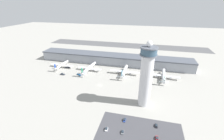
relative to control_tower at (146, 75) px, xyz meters
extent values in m
plane|color=#9E9B93|center=(-51.67, 23.70, -30.73)|extent=(1000.00, 1000.00, 0.00)
cube|color=#9399A3|center=(-51.67, 93.70, -24.01)|extent=(236.39, 22.00, 13.44)
cube|color=#4C515B|center=(-51.67, 93.70, -16.49)|extent=(236.39, 25.00, 1.60)
cube|color=#515154|center=(-51.67, 208.06, -30.73)|extent=(354.58, 44.00, 0.01)
cylinder|color=silver|center=(0.00, 0.00, -5.96)|extent=(10.98, 10.98, 49.55)
cylinder|color=#565B66|center=(0.00, 0.00, 19.22)|extent=(14.85, 14.85, 0.80)
cylinder|color=#334C60|center=(0.00, 0.00, 22.35)|extent=(13.66, 13.66, 5.47)
cylinder|color=#565B66|center=(0.00, 0.00, 25.59)|extent=(14.85, 14.85, 1.00)
sphere|color=white|center=(0.00, 0.00, 28.63)|extent=(5.07, 5.07, 5.07)
cube|color=#424247|center=(-0.76, -39.76, -30.73)|extent=(64.00, 40.00, 0.01)
cylinder|color=white|center=(-123.15, 60.39, -26.36)|extent=(4.67, 25.21, 3.57)
cone|color=white|center=(-122.53, 74.52, -26.36)|extent=(3.71, 3.36, 3.57)
cone|color=white|center=(-123.80, 45.73, -26.36)|extent=(3.40, 4.42, 3.21)
cube|color=white|center=(-123.13, 60.89, -26.99)|extent=(35.82, 5.97, 0.44)
cylinder|color=#A8A8B2|center=(-130.56, 62.22, -28.07)|extent=(2.13, 4.01, 1.96)
cylinder|color=#A8A8B2|center=(-115.60, 61.56, -28.07)|extent=(2.13, 4.01, 1.96)
cube|color=navy|center=(-123.83, 44.87, -21.73)|extent=(0.42, 2.81, 5.71)
cube|color=white|center=(-123.85, 44.47, -26.01)|extent=(10.07, 2.44, 0.24)
cylinder|color=black|center=(-122.65, 71.72, -29.44)|extent=(0.28, 0.28, 2.59)
cylinder|color=black|center=(-120.67, 59.98, -29.44)|extent=(0.28, 0.28, 2.59)
cylinder|color=black|center=(-125.66, 60.20, -29.44)|extent=(0.28, 0.28, 2.59)
cylinder|color=silver|center=(-79.30, 58.87, -26.31)|extent=(6.45, 33.23, 4.21)
cone|color=silver|center=(-78.05, 77.23, -26.31)|extent=(4.46, 4.07, 4.21)
cone|color=silver|center=(-80.59, 39.88, -26.31)|extent=(4.13, 5.30, 3.79)
cube|color=silver|center=(-79.26, 59.53, -27.05)|extent=(35.03, 6.75, 0.44)
cylinder|color=#A8A8B2|center=(-86.48, 61.02, -28.32)|extent=(2.63, 4.78, 2.32)
cylinder|color=#A8A8B2|center=(-71.89, 60.03, -28.32)|extent=(2.63, 4.78, 2.32)
cube|color=#14704C|center=(-80.66, 38.87, -20.83)|extent=(0.49, 2.81, 6.74)
cube|color=silver|center=(-80.69, 38.47, -25.89)|extent=(11.91, 2.80, 0.24)
cylinder|color=black|center=(-78.26, 74.14, -29.58)|extent=(0.28, 0.28, 2.32)
cylinder|color=black|center=(-76.37, 58.53, -29.58)|extent=(0.28, 0.28, 2.32)
cylinder|color=black|center=(-82.25, 58.93, -29.58)|extent=(0.28, 0.28, 2.32)
cylinder|color=white|center=(-28.54, 59.28, -25.87)|extent=(4.77, 28.35, 4.45)
cone|color=white|center=(-28.36, 75.44, -25.87)|extent=(4.50, 4.06, 4.45)
cone|color=white|center=(-28.73, 42.46, -25.87)|extent=(4.07, 5.39, 4.01)
cube|color=white|center=(-28.54, 59.85, -26.65)|extent=(40.09, 4.86, 0.44)
cylinder|color=#A8A8B2|center=(-36.93, 60.95, -27.99)|extent=(2.50, 4.92, 2.45)
cylinder|color=#A8A8B2|center=(-20.12, 60.75, -27.99)|extent=(2.50, 4.92, 2.45)
cube|color=#197FB2|center=(-28.75, 41.40, -20.08)|extent=(0.33, 2.80, 7.12)
cube|color=white|center=(-28.75, 41.00, -25.42)|extent=(12.49, 2.14, 0.24)
cylinder|color=black|center=(-28.39, 72.23, -29.41)|extent=(0.28, 0.28, 2.64)
cylinder|color=black|center=(-25.43, 59.02, -29.41)|extent=(0.28, 0.28, 2.64)
cylinder|color=black|center=(-31.66, 59.09, -29.41)|extent=(0.28, 0.28, 2.64)
cylinder|color=silver|center=(22.35, 59.23, -26.31)|extent=(5.73, 30.08, 3.89)
cone|color=silver|center=(23.38, 75.89, -26.31)|extent=(4.10, 3.74, 3.89)
cone|color=silver|center=(21.28, 41.98, -26.31)|extent=(3.78, 4.88, 3.50)
cube|color=silver|center=(22.38, 59.82, -26.99)|extent=(40.43, 6.88, 0.44)
cylinder|color=#A8A8B2|center=(14.01, 61.34, -28.17)|extent=(2.40, 4.40, 2.14)
cylinder|color=#A8A8B2|center=(30.88, 60.30, -28.17)|extent=(2.40, 4.40, 2.14)
cube|color=#14704C|center=(21.22, 41.05, -21.25)|extent=(0.47, 2.81, 6.23)
cube|color=silver|center=(21.20, 40.65, -25.92)|extent=(11.00, 2.67, 0.24)
cylinder|color=black|center=(23.20, 72.95, -29.50)|extent=(0.28, 0.28, 2.48)
cylinder|color=black|center=(25.05, 58.86, -29.50)|extent=(0.28, 0.28, 2.48)
cylinder|color=black|center=(19.62, 59.19, -29.50)|extent=(0.28, 0.28, 2.48)
cube|color=black|center=(-109.42, 38.26, -30.67)|extent=(5.33, 2.22, 0.12)
cube|color=#2D333D|center=(-109.42, 38.26, -30.06)|extent=(6.35, 2.31, 1.35)
cube|color=#232D38|center=(-110.06, 38.26, -28.84)|extent=(1.91, 2.02, 1.10)
cube|color=black|center=(-115.21, 61.12, -30.67)|extent=(7.12, 4.28, 0.12)
cube|color=#2D333D|center=(-115.21, 61.12, -30.06)|extent=(8.37, 4.80, 1.34)
cube|color=#232D38|center=(-114.45, 61.39, -28.84)|extent=(2.94, 2.65, 1.10)
cube|color=black|center=(-87.17, 43.00, -30.67)|extent=(6.45, 5.29, 0.12)
cube|color=#195699|center=(-87.17, 43.00, -30.00)|extent=(7.49, 6.00, 1.46)
cube|color=#232D38|center=(-87.79, 43.39, -28.68)|extent=(3.03, 3.04, 1.20)
cube|color=black|center=(11.50, -26.97, -30.67)|extent=(1.83, 3.72, 0.12)
cube|color=black|center=(11.50, -26.97, -30.35)|extent=(1.91, 4.43, 0.77)
cube|color=#232D38|center=(11.50, -27.08, -29.65)|extent=(1.67, 2.44, 0.63)
cube|color=black|center=(-14.04, -26.68, -30.67)|extent=(1.84, 3.81, 0.12)
cube|color=navy|center=(-14.04, -26.68, -30.31)|extent=(1.94, 4.53, 0.84)
cube|color=#232D38|center=(-14.04, -26.57, -29.55)|extent=(1.64, 2.52, 0.69)
cube|color=black|center=(-26.03, -39.78, -30.67)|extent=(1.93, 3.52, 0.12)
cube|color=silver|center=(-26.03, -39.78, -30.30)|extent=(2.02, 4.18, 0.87)
cube|color=#232D38|center=(-26.03, -39.68, -29.51)|extent=(1.74, 2.32, 0.71)
cube|color=black|center=(-13.38, -39.62, -30.67)|extent=(1.86, 3.46, 0.12)
cube|color=slate|center=(-13.38, -39.62, -30.36)|extent=(1.95, 4.12, 0.75)
cube|color=#232D38|center=(-13.38, -39.52, -29.68)|extent=(1.68, 2.28, 0.61)
cube|color=black|center=(11.66, -39.35, -30.67)|extent=(1.83, 3.62, 0.12)
cube|color=red|center=(11.66, -39.35, -30.30)|extent=(1.91, 4.31, 0.87)
cube|color=#232D38|center=(11.66, -39.46, -29.51)|extent=(1.67, 2.38, 0.71)
camera|label=1|loc=(-1.55, -122.21, 59.50)|focal=24.00mm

